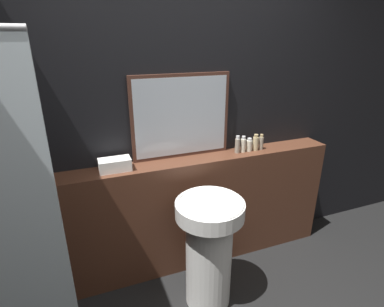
% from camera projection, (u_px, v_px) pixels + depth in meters
% --- Properties ---
extents(wall_back, '(8.00, 0.06, 2.50)m').
position_uv_depth(wall_back, '(183.00, 123.00, 2.40)').
color(wall_back, black).
rests_on(wall_back, ground_plane).
extents(vanity_counter, '(2.54, 0.23, 0.99)m').
position_uv_depth(vanity_counter, '(190.00, 213.00, 2.55)').
color(vanity_counter, '#512D1E').
rests_on(vanity_counter, ground_plane).
extents(pedestal_sink, '(0.48, 0.48, 0.86)m').
position_uv_depth(pedestal_sink, '(209.00, 247.00, 2.15)').
color(pedestal_sink, white).
rests_on(pedestal_sink, ground_plane).
extents(mirror, '(0.79, 0.03, 0.66)m').
position_uv_depth(mirror, '(181.00, 117.00, 2.32)').
color(mirror, '#47281E').
rests_on(mirror, vanity_counter).
extents(towel_stack, '(0.23, 0.12, 0.09)m').
position_uv_depth(towel_stack, '(115.00, 165.00, 2.16)').
color(towel_stack, white).
rests_on(towel_stack, vanity_counter).
extents(shampoo_bottle, '(0.04, 0.04, 0.15)m').
position_uv_depth(shampoo_bottle, '(237.00, 145.00, 2.49)').
color(shampoo_bottle, gray).
rests_on(shampoo_bottle, vanity_counter).
extents(conditioner_bottle, '(0.04, 0.04, 0.14)m').
position_uv_depth(conditioner_bottle, '(243.00, 145.00, 2.51)').
color(conditioner_bottle, beige).
rests_on(conditioner_bottle, vanity_counter).
extents(lotion_bottle, '(0.05, 0.05, 0.11)m').
position_uv_depth(lotion_bottle, '(249.00, 145.00, 2.53)').
color(lotion_bottle, beige).
rests_on(lotion_bottle, vanity_counter).
extents(body_wash_bottle, '(0.05, 0.05, 0.14)m').
position_uv_depth(body_wash_bottle, '(256.00, 143.00, 2.55)').
color(body_wash_bottle, '#C6B284').
rests_on(body_wash_bottle, vanity_counter).
extents(hand_soap_bottle, '(0.04, 0.04, 0.13)m').
position_uv_depth(hand_soap_bottle, '(261.00, 142.00, 2.57)').
color(hand_soap_bottle, gray).
rests_on(hand_soap_bottle, vanity_counter).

